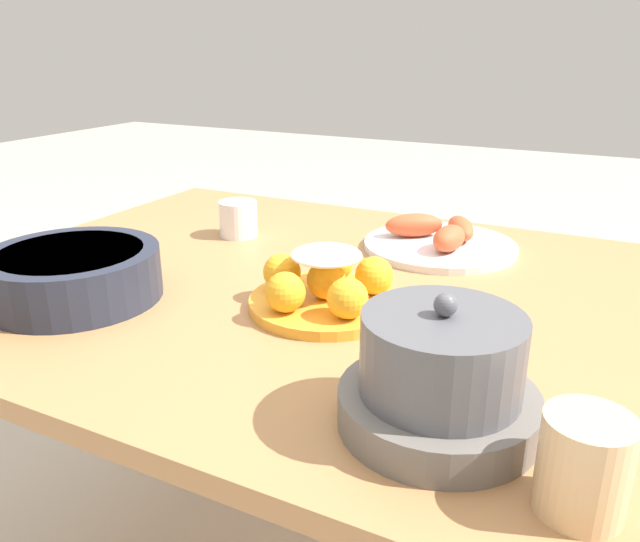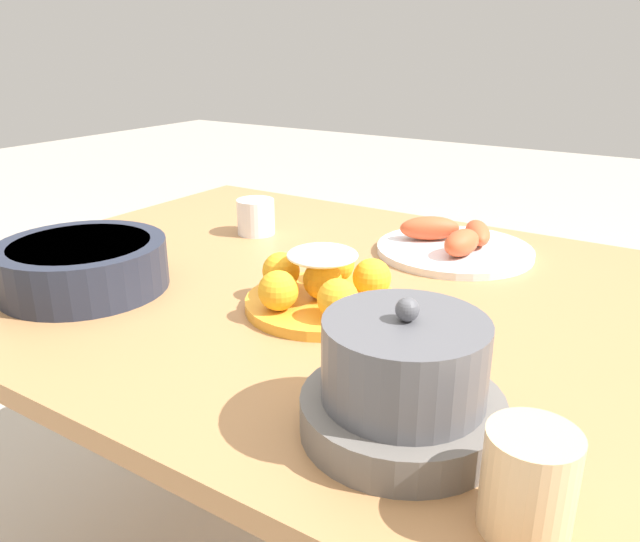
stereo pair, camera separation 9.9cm
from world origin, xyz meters
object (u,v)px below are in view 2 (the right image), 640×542
object	(u,v)px
dining_table	(318,330)
sauce_bowl	(47,244)
seafood_platter	(454,244)
cup_near	(256,217)
cake_plate	(322,286)
cup_far	(529,482)
warming_pot	(403,384)
serving_bowl	(83,264)

from	to	relation	value
dining_table	sauce_bowl	xyz separation A→B (m)	(0.52, 0.15, 0.11)
seafood_platter	cup_near	world-z (taller)	cup_near
cake_plate	seafood_platter	size ratio (longest dim) A/B	0.80
cup_near	cup_far	size ratio (longest dim) A/B	0.85
dining_table	seafood_platter	bearing A→B (deg)	-116.68
cake_plate	cup_near	xyz separation A→B (m)	(0.33, -0.25, 0.00)
seafood_platter	warming_pot	xyz separation A→B (m)	(-0.17, 0.58, 0.04)
dining_table	cup_far	xyz separation A→B (m)	(-0.45, 0.38, 0.14)
dining_table	seafood_platter	xyz separation A→B (m)	(-0.14, -0.27, 0.11)
cup_far	seafood_platter	bearing A→B (deg)	-63.83
dining_table	cup_far	world-z (taller)	cup_far
cup_far	dining_table	bearing A→B (deg)	-39.83
cup_near	dining_table	bearing A→B (deg)	147.99
serving_bowl	cake_plate	bearing A→B (deg)	-158.49
warming_pot	dining_table	bearing A→B (deg)	-45.32
serving_bowl	seafood_platter	xyz separation A→B (m)	(-0.44, -0.50, -0.02)
cake_plate	seafood_platter	bearing A→B (deg)	-101.31
dining_table	cake_plate	size ratio (longest dim) A/B	5.31
cup_far	cup_near	bearing A→B (deg)	-37.14
cake_plate	warming_pot	world-z (taller)	warming_pot
serving_bowl	cup_near	size ratio (longest dim) A/B	3.44
serving_bowl	seafood_platter	size ratio (longest dim) A/B	0.91
cup_near	warming_pot	distance (m)	0.74
dining_table	cup_far	size ratio (longest dim) A/B	13.56
sauce_bowl	dining_table	bearing A→B (deg)	-163.49
cake_plate	cup_near	bearing A→B (deg)	-37.53
cake_plate	cup_far	distance (m)	0.49
seafood_platter	cup_near	distance (m)	0.41
dining_table	serving_bowl	distance (m)	0.41
cake_plate	sauce_bowl	xyz separation A→B (m)	(0.58, 0.07, -0.02)
serving_bowl	cup_far	world-z (taller)	cup_far
serving_bowl	cup_near	distance (m)	0.40
cup_near	cup_far	bearing A→B (deg)	142.86
warming_pot	seafood_platter	bearing A→B (deg)	-73.49
dining_table	seafood_platter	distance (m)	0.32
cake_plate	sauce_bowl	distance (m)	0.59
sauce_bowl	warming_pot	distance (m)	0.84
dining_table	sauce_bowl	size ratio (longest dim) A/B	15.47
cake_plate	cup_near	size ratio (longest dim) A/B	3.02
sauce_bowl	cup_far	distance (m)	1.00
cake_plate	cup_far	world-z (taller)	cake_plate
dining_table	cup_near	size ratio (longest dim) A/B	16.01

